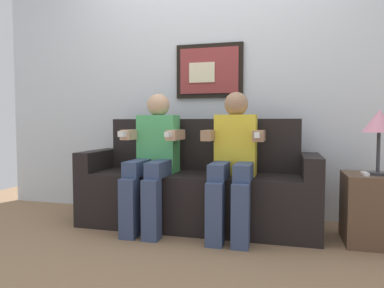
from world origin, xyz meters
TOP-DOWN VIEW (x-y plane):
  - ground_plane at (0.00, 0.00)m, footprint 5.66×5.66m
  - back_wall_assembly at (0.00, 0.76)m, footprint 4.35×0.10m
  - couch at (0.00, 0.33)m, footprint 1.95×0.58m
  - person_on_left at (-0.33, 0.16)m, footprint 0.46×0.56m
  - person_on_right at (0.33, 0.16)m, footprint 0.46×0.56m
  - side_table_right at (1.33, 0.22)m, footprint 0.40×0.40m
  - table_lamp at (1.34, 0.20)m, footprint 0.22×0.22m
  - spare_remote_on_table at (1.25, 0.16)m, footprint 0.04×0.13m

SIDE VIEW (x-z plane):
  - ground_plane at x=0.00m, z-range 0.00..0.00m
  - side_table_right at x=1.33m, z-range 0.00..0.50m
  - couch at x=0.00m, z-range -0.14..0.76m
  - spare_remote_on_table at x=1.25m, z-range 0.50..0.52m
  - person_on_right at x=0.33m, z-range 0.05..1.16m
  - person_on_left at x=-0.33m, z-range 0.05..1.16m
  - table_lamp at x=1.34m, z-range 0.63..1.09m
  - back_wall_assembly at x=0.00m, z-range 0.00..2.60m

